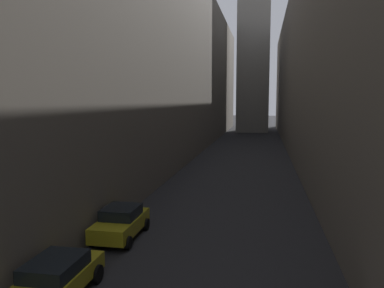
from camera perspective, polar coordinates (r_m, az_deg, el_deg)
ground_plane at (r=47.22m, az=7.49°, el=-1.80°), size 264.00×264.00×0.00m
building_block_left at (r=50.63m, az=-4.64°, el=11.71°), size 10.42×108.00×22.80m
building_block_right at (r=49.62m, az=20.97°, el=10.33°), size 11.28×108.00×20.91m
parked_car_left_second at (r=14.42m, az=-19.58°, el=-18.21°), size 1.93×4.39×1.42m
parked_car_left_third at (r=19.58m, az=-10.44°, el=-11.24°), size 1.97×3.98×1.52m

